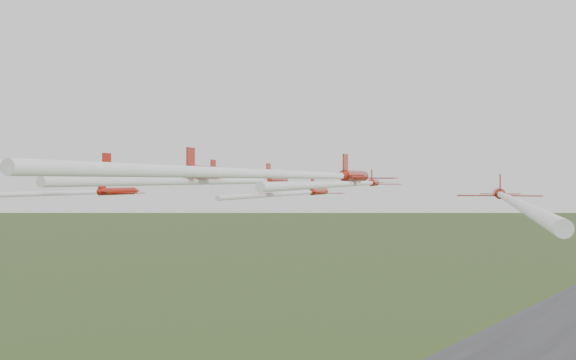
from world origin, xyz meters
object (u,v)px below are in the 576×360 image
Objects in this scene: jet_row2_left at (192,175)px; jet_row3_right at (505,197)px; jet_lead at (302,193)px; jet_row3_left at (51,193)px; jet_row2_right at (359,183)px; jet_row4_left at (73,169)px; jet_row3_mid at (246,181)px; jet_trail_solo at (116,169)px; jet_row4_right at (319,175)px.

jet_row3_right is (43.46, -0.04, -2.39)m from jet_row2_left.
jet_row3_right reaches higher than jet_lead.
jet_row3_left is at bearing -134.08° from jet_row2_left.
jet_row2_right reaches higher than jet_row3_left.
jet_lead is 1.09× the size of jet_row4_left.
jet_row3_right is (27.09, 7.28, -1.53)m from jet_row3_mid.
jet_row3_mid is 0.92× the size of jet_trail_solo.
jet_row3_right is at bearing -9.53° from jet_row3_mid.
jet_row3_mid reaches higher than jet_row3_left.
jet_trail_solo is (-14.11, -34.99, 2.36)m from jet_row3_right.
jet_row4_right is at bearing -15.50° from jet_row3_left.
jet_row4_left is at bearing -107.16° from jet_lead.
jet_lead is at bearing 131.61° from jet_row3_right.
jet_row4_left reaches higher than jet_row2_right.
jet_row4_left is 0.72× the size of jet_trail_solo.
jet_row3_left is at bearing 179.04° from jet_row3_mid.
jet_row4_left is (-37.51, -22.75, 2.73)m from jet_row3_right.
jet_row3_left is 0.87× the size of jet_row3_right.
jet_lead is 29.90m from jet_row3_mid.
jet_row2_left is 17.95m from jet_row3_mid.
jet_row3_mid reaches higher than jet_row3_right.
jet_row4_right reaches higher than jet_lead.
jet_row3_left is (-10.80, -37.28, 0.36)m from jet_lead.
jet_row2_right is 31.47m from jet_row4_left.
jet_row3_mid is (12.26, -27.20, 1.88)m from jet_lead.
jet_row2_right is at bearing 30.61° from jet_row4_left.
jet_row3_right is at bearing 0.69° from jet_row3_left.
jet_row2_right is at bearing 91.99° from jet_row4_right.
jet_row4_right reaches higher than jet_row3_left.
jet_row4_left is (12.64, -5.39, 2.72)m from jet_row3_left.
jet_trail_solo is at bearing -84.94° from jet_lead.
jet_row4_left is 26.41m from jet_trail_solo.
jet_row3_mid is at bearing 36.42° from jet_row4_left.
jet_row3_mid is 1.29× the size of jet_row4_left.
jet_lead is 38.81m from jet_row3_left.
jet_row2_left is 0.81× the size of jet_row3_right.
jet_trail_solo is at bearing -73.08° from jet_row2_left.
jet_row3_mid is at bearing 5.20° from jet_row3_left.
jet_row2_right is at bearing 70.81° from jet_trail_solo.
jet_row2_right is 36.57m from jet_trail_solo.
jet_row2_left is 0.93× the size of jet_row4_right.
jet_row3_mid is 18.69m from jet_row4_left.
jet_row3_left is 40.19m from jet_trail_solo.
jet_row2_left is 1.19× the size of jet_row4_left.
jet_lead is at bearing 90.32° from jet_trail_solo.
jet_row2_left reaches higher than jet_row3_right.
jet_row3_mid is 1.00× the size of jet_row4_right.
jet_lead is 0.85× the size of jet_row3_left.
jet_row3_right is at bearing -23.09° from jet_row2_left.
jet_row4_left reaches higher than jet_trail_solo.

